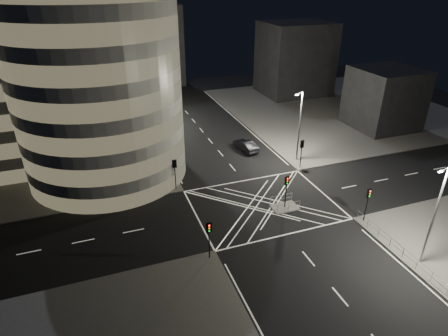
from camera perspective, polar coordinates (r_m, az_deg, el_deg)
name	(u,v)px	position (r m, az deg, el deg)	size (l,w,h in m)	color
ground	(263,204)	(44.19, 6.00, -5.54)	(120.00, 120.00, 0.00)	black
sidewalk_far_left	(17,149)	(65.79, -29.00, 2.56)	(42.00, 42.00, 0.15)	#4C4A47
sidewalk_far_right	(337,108)	(79.28, 16.82, 8.72)	(42.00, 42.00, 0.15)	#4C4A47
central_island	(285,207)	(43.85, 9.22, -5.93)	(3.00, 2.00, 0.15)	slate
office_tower_curved	(56,75)	(53.20, -24.22, 12.85)	(30.00, 29.00, 27.20)	#98958F
office_block_rear	(55,55)	(76.36, -24.38, 15.46)	(24.00, 16.00, 22.00)	#98958F
building_right_far	(295,59)	(86.30, 10.73, 16.07)	(14.00, 12.00, 15.00)	black
building_right_near	(384,98)	(70.43, 23.21, 9.74)	(10.00, 10.00, 10.00)	black
building_far_end	(143,47)	(93.22, -12.28, 17.60)	(18.00, 8.00, 18.00)	black
tree_a	(156,149)	(46.63, -10.32, 2.91)	(4.94, 4.94, 7.63)	black
tree_b	(148,136)	(52.36, -11.48, 4.77)	(3.95, 3.95, 6.38)	black
tree_c	(141,121)	(57.87, -12.49, 7.03)	(3.58, 3.58, 6.33)	black
tree_d	(135,106)	(63.37, -13.37, 9.19)	(5.62, 5.62, 7.99)	black
tree_e	(131,99)	(69.25, -14.01, 10.13)	(4.38, 4.38, 6.67)	black
traffic_signal_fl	(175,169)	(45.81, -7.52, -0.14)	(0.55, 0.22, 4.00)	black
traffic_signal_nl	(209,234)	(34.61, -2.30, -9.97)	(0.55, 0.22, 4.00)	black
traffic_signal_fr	(302,149)	(51.89, 11.75, 2.92)	(0.55, 0.22, 4.00)	black
traffic_signal_nr	(368,199)	(42.33, 21.09, -4.39)	(0.55, 0.22, 4.00)	black
traffic_signal_island	(286,186)	(42.38, 9.50, -2.72)	(0.55, 0.22, 4.00)	black
street_lamp_left_near	(159,134)	(49.27, -9.81, 5.09)	(1.25, 0.25, 10.00)	slate
street_lamp_left_far	(139,96)	(66.15, -12.87, 10.58)	(1.25, 0.25, 10.00)	slate
street_lamp_right_far	(299,124)	(52.94, 11.41, 6.53)	(1.25, 0.25, 10.00)	slate
street_lamp_right_near	(434,213)	(37.34, 29.40, -6.03)	(1.25, 0.25, 10.00)	slate
railing_near_right	(397,247)	(40.14, 24.80, -10.91)	(0.06, 11.70, 1.10)	slate
railing_island_south	(289,207)	(42.87, 9.85, -5.85)	(2.80, 0.06, 1.10)	slate
railing_island_north	(281,199)	(44.18, 8.73, -4.66)	(2.80, 0.06, 1.10)	slate
sedan	(246,146)	(57.00, 3.31, 3.44)	(1.73, 4.96, 1.63)	black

